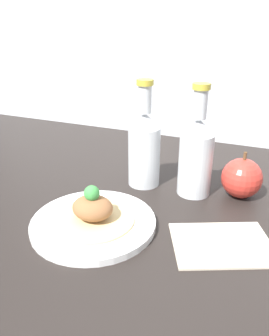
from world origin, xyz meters
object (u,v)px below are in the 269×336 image
plated_food (93,210)px  plate (94,222)px  cider_bottle_right (196,154)px  apple (242,178)px  cider_bottle_left (144,146)px

plated_food → plate: bearing=-135.0°
plate → cider_bottle_right: 26.60cm
apple → plate: bearing=-136.5°
plate → cider_bottle_left: (2.24, 20.65, 8.68)cm
cider_bottle_left → cider_bottle_right: same height
plate → cider_bottle_right: cider_bottle_right is taller
cider_bottle_left → plate: bearing=-96.2°
plate → cider_bottle_left: size_ratio=0.97×
plate → plated_food: size_ratio=1.51×
plate → cider_bottle_left: cider_bottle_left is taller
cider_bottle_right → plate: bearing=-124.8°
plated_food → apple: apple is taller
cider_bottle_left → cider_bottle_right: (12.11, 0.00, 0.00)cm
plated_food → cider_bottle_left: bearing=83.8°
cider_bottle_left → plated_food: bearing=-96.2°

